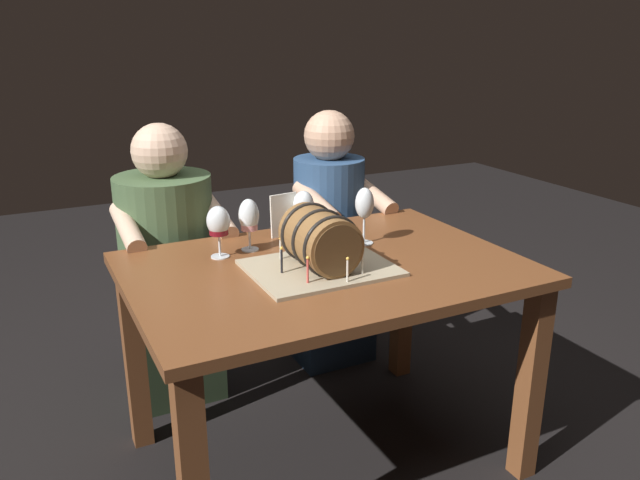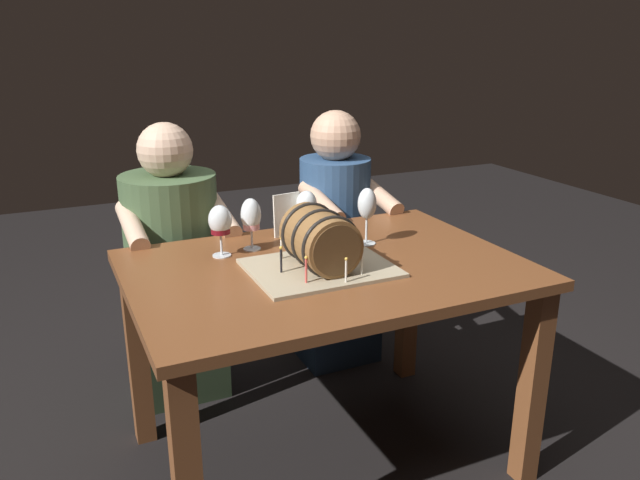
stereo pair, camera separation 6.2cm
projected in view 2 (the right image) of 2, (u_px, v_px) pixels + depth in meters
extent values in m
plane|color=black|center=(325.00, 456.00, 2.30)|extent=(8.00, 8.00, 0.00)
cube|color=brown|center=(326.00, 269.00, 2.07)|extent=(1.27, 0.89, 0.03)
cube|color=brown|center=(532.00, 387.00, 2.08)|extent=(0.07, 0.07, 0.71)
cube|color=brown|center=(138.00, 354.00, 2.29)|extent=(0.07, 0.07, 0.71)
cube|color=brown|center=(408.00, 301.00, 2.75)|extent=(0.07, 0.07, 0.71)
cube|color=tan|center=(320.00, 268.00, 2.02)|extent=(0.45, 0.36, 0.01)
cylinder|color=brown|center=(320.00, 239.00, 1.99)|extent=(0.18, 0.24, 0.18)
cylinder|color=#4F371E|center=(337.00, 251.00, 1.88)|extent=(0.16, 0.00, 0.16)
cylinder|color=#4F371E|center=(304.00, 228.00, 2.10)|extent=(0.16, 0.00, 0.16)
torus|color=black|center=(331.00, 247.00, 1.92)|extent=(0.20, 0.01, 0.20)
torus|color=black|center=(320.00, 239.00, 1.99)|extent=(0.20, 0.01, 0.20)
torus|color=black|center=(309.00, 232.00, 2.06)|extent=(0.20, 0.01, 0.20)
cylinder|color=#EAD666|center=(357.00, 250.00, 2.06)|extent=(0.01, 0.01, 0.07)
sphere|color=#F9C64C|center=(357.00, 239.00, 2.05)|extent=(0.01, 0.01, 0.01)
cylinder|color=black|center=(330.00, 243.00, 2.14)|extent=(0.01, 0.01, 0.06)
sphere|color=#F9C64C|center=(330.00, 232.00, 2.13)|extent=(0.01, 0.01, 0.01)
cylinder|color=silver|center=(299.00, 242.00, 2.14)|extent=(0.01, 0.01, 0.07)
sphere|color=#F9C64C|center=(299.00, 230.00, 2.12)|extent=(0.01, 0.01, 0.01)
cylinder|color=silver|center=(281.00, 249.00, 2.08)|extent=(0.01, 0.01, 0.06)
sphere|color=#F9C64C|center=(281.00, 238.00, 2.06)|extent=(0.01, 0.01, 0.01)
cylinder|color=black|center=(281.00, 261.00, 1.95)|extent=(0.01, 0.01, 0.07)
sphere|color=#F9C64C|center=(281.00, 248.00, 1.94)|extent=(0.01, 0.01, 0.01)
cylinder|color=#D64C47|center=(306.00, 271.00, 1.88)|extent=(0.01, 0.01, 0.07)
sphere|color=#F9C64C|center=(306.00, 258.00, 1.86)|extent=(0.01, 0.01, 0.01)
cylinder|color=silver|center=(346.00, 271.00, 1.88)|extent=(0.01, 0.01, 0.07)
sphere|color=#F9C64C|center=(346.00, 259.00, 1.87)|extent=(0.01, 0.01, 0.01)
cylinder|color=silver|center=(362.00, 262.00, 1.94)|extent=(0.01, 0.01, 0.08)
sphere|color=#F9C64C|center=(362.00, 248.00, 1.92)|extent=(0.01, 0.01, 0.01)
cylinder|color=white|center=(222.00, 255.00, 2.14)|extent=(0.06, 0.06, 0.00)
cylinder|color=white|center=(221.00, 245.00, 2.13)|extent=(0.01, 0.01, 0.07)
ellipsoid|color=white|center=(220.00, 220.00, 2.10)|extent=(0.08, 0.08, 0.10)
cylinder|color=maroon|center=(220.00, 228.00, 2.11)|extent=(0.06, 0.06, 0.04)
cylinder|color=white|center=(307.00, 235.00, 2.36)|extent=(0.07, 0.07, 0.00)
cylinder|color=white|center=(307.00, 226.00, 2.34)|extent=(0.01, 0.01, 0.07)
ellipsoid|color=white|center=(307.00, 204.00, 2.32)|extent=(0.08, 0.08, 0.10)
cylinder|color=#C6842D|center=(307.00, 210.00, 2.33)|extent=(0.06, 0.06, 0.04)
cylinder|color=white|center=(252.00, 249.00, 2.21)|extent=(0.06, 0.06, 0.00)
cylinder|color=white|center=(252.00, 239.00, 2.20)|extent=(0.01, 0.01, 0.07)
ellipsoid|color=white|center=(251.00, 214.00, 2.17)|extent=(0.07, 0.07, 0.11)
cylinder|color=pink|center=(251.00, 224.00, 2.18)|extent=(0.06, 0.06, 0.04)
cylinder|color=white|center=(366.00, 243.00, 2.26)|extent=(0.07, 0.07, 0.00)
cylinder|color=white|center=(366.00, 231.00, 2.25)|extent=(0.01, 0.01, 0.09)
ellipsoid|color=white|center=(367.00, 204.00, 2.22)|extent=(0.07, 0.07, 0.11)
cube|color=silver|center=(287.00, 215.00, 2.33)|extent=(0.11, 0.03, 0.16)
cube|color=#2A3A24|center=(180.00, 341.00, 2.67)|extent=(0.34, 0.32, 0.45)
cylinder|color=#47603D|center=(172.00, 235.00, 2.53)|extent=(0.38, 0.38, 0.49)
sphere|color=beige|center=(165.00, 150.00, 2.42)|extent=(0.21, 0.21, 0.21)
cylinder|color=beige|center=(221.00, 215.00, 2.45)|extent=(0.08, 0.31, 0.14)
cylinder|color=beige|center=(132.00, 226.00, 2.31)|extent=(0.08, 0.31, 0.14)
cube|color=#1B2D46|center=(334.00, 310.00, 2.96)|extent=(0.34, 0.32, 0.45)
cylinder|color=#2D4C75|center=(335.00, 214.00, 2.81)|extent=(0.33, 0.33, 0.50)
sphere|color=tan|center=(335.00, 136.00, 2.70)|extent=(0.22, 0.22, 0.22)
cylinder|color=tan|center=(378.00, 195.00, 2.73)|extent=(0.09, 0.31, 0.14)
cylinder|color=tan|center=(321.00, 203.00, 2.61)|extent=(0.09, 0.31, 0.14)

